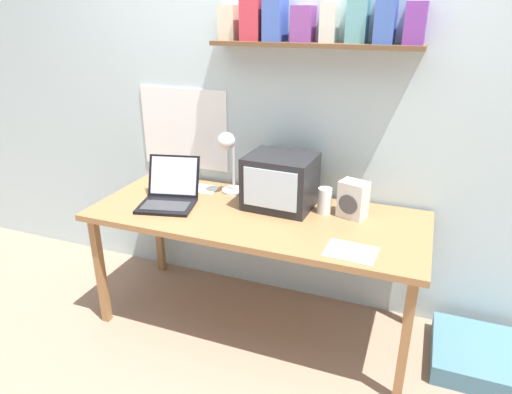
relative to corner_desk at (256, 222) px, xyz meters
The scene contains 11 objects.
ground_plane 0.69m from the corner_desk, ahead, with size 12.00×12.00×0.00m, color #9B7B64.
back_wall 0.76m from the corner_desk, 89.49° to the left, with size 5.60×0.24×2.60m.
corner_desk is the anchor object (origin of this frame).
crt_monitor 0.27m from the corner_desk, 58.10° to the left, with size 0.39×0.34×0.31m.
laptop 0.55m from the corner_desk, behind, with size 0.38×0.41×0.25m.
desk_lamp 0.46m from the corner_desk, 140.95° to the left, with size 0.15×0.19×0.40m.
juice_glass 0.40m from the corner_desk, 22.44° to the left, with size 0.08×0.08×0.15m.
space_heater 0.56m from the corner_desk, 16.48° to the left, with size 0.17×0.15×0.21m.
loose_paper_near_monitor 0.63m from the corner_desk, 23.29° to the right, with size 0.25×0.20×0.00m.
open_notebook 0.56m from the corner_desk, 156.14° to the left, with size 0.30×0.16×0.00m.
floor_cushion 1.43m from the corner_desk, ahead, with size 0.50×0.50×0.11m.
Camera 1 is at (0.84, -2.18, 1.81)m, focal length 32.00 mm.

